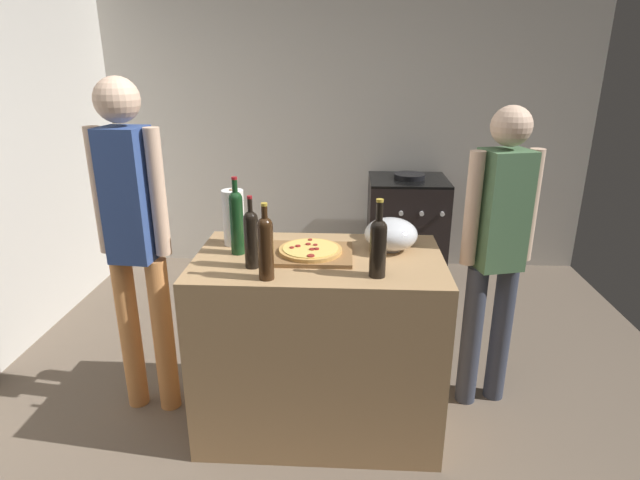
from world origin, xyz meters
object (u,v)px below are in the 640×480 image
(wine_bottle_green, at_px, (378,244))
(stove, at_px, (406,229))
(wine_bottle_dark, at_px, (237,220))
(pizza, at_px, (310,250))
(person_in_stripes, at_px, (134,231))
(mixing_bowl, at_px, (391,234))
(paper_towel_roll, at_px, (234,218))
(wine_bottle_amber, at_px, (251,237))
(person_in_red, at_px, (497,243))
(wine_bottle_clear, at_px, (266,245))

(wine_bottle_green, bearing_deg, stove, 80.25)
(wine_bottle_dark, xyz_separation_m, wine_bottle_green, (0.66, -0.24, -0.02))
(pizza, height_order, wine_bottle_dark, wine_bottle_dark)
(wine_bottle_dark, bearing_deg, person_in_stripes, 174.63)
(wine_bottle_green, xyz_separation_m, person_in_stripes, (-1.19, 0.29, -0.06))
(mixing_bowl, relative_size, paper_towel_roll, 0.91)
(wine_bottle_dark, xyz_separation_m, wine_bottle_amber, (0.10, -0.17, -0.02))
(wine_bottle_green, height_order, person_in_stripes, person_in_stripes)
(person_in_red, bearing_deg, wine_bottle_amber, -162.49)
(wine_bottle_dark, bearing_deg, person_in_red, 9.13)
(mixing_bowl, distance_m, person_in_stripes, 1.27)
(stove, bearing_deg, person_in_red, -81.05)
(wine_bottle_dark, height_order, person_in_stripes, person_in_stripes)
(wine_bottle_dark, xyz_separation_m, stove, (1.03, 1.90, -0.65))
(wine_bottle_dark, bearing_deg, wine_bottle_amber, -59.15)
(paper_towel_roll, height_order, wine_bottle_dark, wine_bottle_dark)
(pizza, height_order, wine_bottle_clear, wine_bottle_clear)
(wine_bottle_green, bearing_deg, wine_bottle_dark, 159.91)
(wine_bottle_amber, relative_size, stove, 0.36)
(pizza, distance_m, mixing_bowl, 0.41)
(wine_bottle_amber, distance_m, person_in_stripes, 0.67)
(paper_towel_roll, bearing_deg, stove, 58.81)
(paper_towel_roll, distance_m, person_in_stripes, 0.50)
(mixing_bowl, height_order, wine_bottle_dark, wine_bottle_dark)
(pizza, relative_size, person_in_stripes, 0.17)
(wine_bottle_amber, relative_size, person_in_stripes, 0.19)
(pizza, height_order, stove, pizza)
(person_in_red, bearing_deg, wine_bottle_dark, -170.87)
(pizza, distance_m, wine_bottle_clear, 0.35)
(person_in_stripes, xyz_separation_m, person_in_red, (1.82, 0.16, -0.08))
(wine_bottle_clear, relative_size, person_in_red, 0.21)
(stove, relative_size, person_in_stripes, 0.53)
(stove, bearing_deg, wine_bottle_clear, -111.00)
(wine_bottle_amber, bearing_deg, wine_bottle_clear, -56.54)
(wine_bottle_dark, distance_m, wine_bottle_green, 0.70)
(wine_bottle_dark, relative_size, person_in_red, 0.23)
(mixing_bowl, height_order, wine_bottle_amber, wine_bottle_amber)
(mixing_bowl, relative_size, person_in_red, 0.16)
(mixing_bowl, bearing_deg, wine_bottle_amber, -157.80)
(mixing_bowl, relative_size, wine_bottle_amber, 0.78)
(stove, relative_size, person_in_red, 0.57)
(paper_towel_roll, distance_m, wine_bottle_clear, 0.48)
(person_in_stripes, distance_m, person_in_red, 1.83)
(pizza, relative_size, person_in_red, 0.19)
(pizza, height_order, wine_bottle_green, wine_bottle_green)
(mixing_bowl, relative_size, wine_bottle_dark, 0.69)
(wine_bottle_clear, bearing_deg, wine_bottle_dark, 121.99)
(wine_bottle_green, bearing_deg, person_in_red, 35.29)
(stove, height_order, person_in_stripes, person_in_stripes)
(paper_towel_roll, height_order, wine_bottle_clear, wine_bottle_clear)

